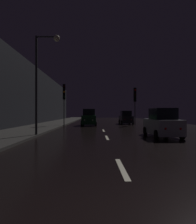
{
  "coord_description": "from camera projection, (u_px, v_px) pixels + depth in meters",
  "views": [
    {
      "loc": [
        -0.79,
        -2.63,
        1.63
      ],
      "look_at": [
        -0.46,
        19.05,
        1.76
      ],
      "focal_mm": 30.61,
      "sensor_mm": 36.0,
      "label": 1
    }
  ],
  "objects": [
    {
      "name": "traffic_light_far_left",
      "position": [
        64.0,
        95.0,
        23.68
      ],
      "size": [
        0.38,
        0.48,
        5.23
      ],
      "rotation": [
        0.0,
        0.0,
        -1.33
      ],
      "color": "#38383A",
      "rests_on": "ground"
    },
    {
      "name": "car_approaching_headlights",
      "position": [
        89.0,
        118.0,
        25.52
      ],
      "size": [
        2.0,
        4.34,
        2.18
      ],
      "rotation": [
        0.0,
        0.0,
        -1.57
      ],
      "color": "#0F3819",
      "rests_on": "ground"
    },
    {
      "name": "ground",
      "position": [
        101.0,
        125.0,
        27.13
      ],
      "size": [
        26.31,
        84.0,
        0.02
      ],
      "primitive_type": "cube",
      "color": "black"
    },
    {
      "name": "traffic_light_far_right",
      "position": [
        135.0,
        98.0,
        26.0
      ],
      "size": [
        0.34,
        0.47,
        5.1
      ],
      "rotation": [
        0.0,
        0.0,
        -1.48
      ],
      "color": "#38383A",
      "rests_on": "ground"
    },
    {
      "name": "streetlamp_overhead",
      "position": [
        43.0,
        69.0,
        13.18
      ],
      "size": [
        1.7,
        0.44,
        7.05
      ],
      "color": "#2D2D30",
      "rests_on": "ground"
    },
    {
      "name": "sidewalk_left",
      "position": [
        52.0,
        124.0,
        27.03
      ],
      "size": [
        4.4,
        84.0,
        0.15
      ],
      "primitive_type": "cube",
      "color": "#33302D",
      "rests_on": "ground"
    },
    {
      "name": "car_parked_right_near",
      "position": [
        162.0,
        124.0,
        13.22
      ],
      "size": [
        1.81,
        3.92,
        1.97
      ],
      "rotation": [
        0.0,
        0.0,
        1.57
      ],
      "color": "#A5A8AD",
      "rests_on": "ground"
    },
    {
      "name": "car_parked_right_far",
      "position": [
        126.0,
        118.0,
        28.75
      ],
      "size": [
        1.82,
        3.95,
        1.99
      ],
      "rotation": [
        0.0,
        0.0,
        1.57
      ],
      "color": "black",
      "rests_on": "ground"
    },
    {
      "name": "lane_centerline",
      "position": [
        108.0,
        139.0,
        12.02
      ],
      "size": [
        0.16,
        14.33,
        0.01
      ],
      "color": "beige",
      "rests_on": "ground"
    },
    {
      "name": "building_facade_left",
      "position": [
        24.0,
        93.0,
        23.51
      ],
      "size": [
        0.8,
        63.0,
        8.25
      ],
      "primitive_type": "cube",
      "color": "black",
      "rests_on": "ground"
    }
  ]
}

